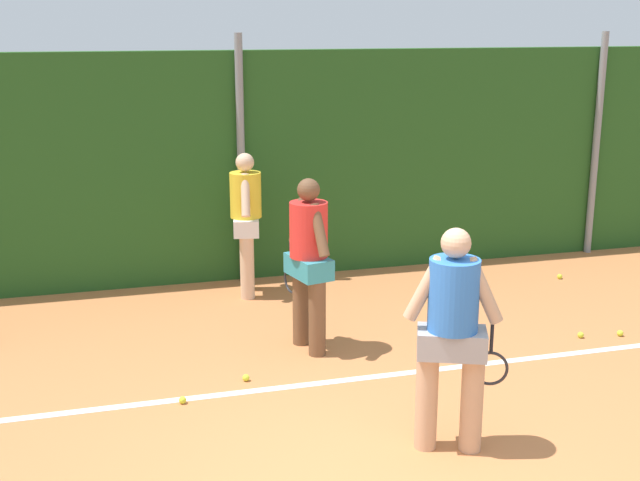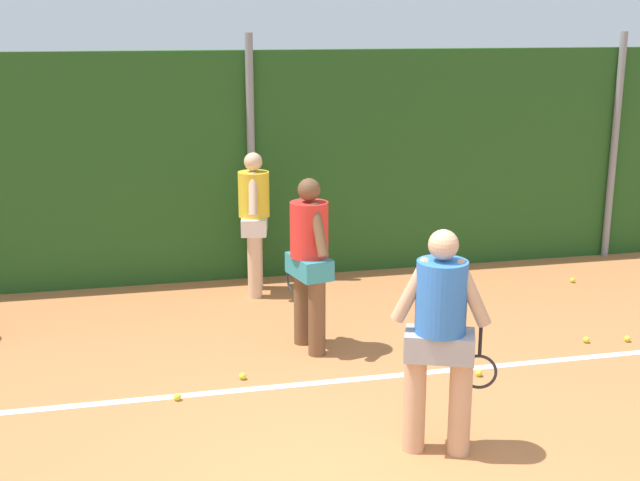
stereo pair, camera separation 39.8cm
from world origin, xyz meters
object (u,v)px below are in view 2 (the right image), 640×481
at_px(tennis_ball_0, 573,280).
at_px(tennis_ball_3, 586,340).
at_px(player_backcourt_far, 254,215).
at_px(player_foreground_near, 440,331).
at_px(player_midcourt, 309,255).
at_px(tennis_ball_6, 479,373).
at_px(tennis_ball_5, 243,376).
at_px(tennis_ball_7, 627,339).
at_px(tennis_ball_2, 177,397).

distance_m(tennis_ball_0, tennis_ball_3, 2.13).
bearing_deg(tennis_ball_3, player_backcourt_far, 142.43).
bearing_deg(player_foreground_near, tennis_ball_3, 59.56).
relative_size(player_midcourt, tennis_ball_6, 27.10).
bearing_deg(tennis_ball_0, player_foreground_near, -131.13).
relative_size(tennis_ball_5, tennis_ball_6, 1.00).
bearing_deg(player_midcourt, tennis_ball_7, -113.19).
height_order(tennis_ball_2, tennis_ball_5, same).
xyz_separation_m(tennis_ball_6, tennis_ball_7, (1.88, 0.48, 0.00)).
bearing_deg(tennis_ball_6, tennis_ball_3, 20.78).
bearing_deg(tennis_ball_3, tennis_ball_2, -174.08).
distance_m(tennis_ball_3, tennis_ball_5, 3.66).
distance_m(player_backcourt_far, tennis_ball_6, 3.56).
distance_m(player_midcourt, tennis_ball_3, 3.08).
xyz_separation_m(player_backcourt_far, tennis_ball_2, (-1.13, -2.87, -0.96)).
bearing_deg(tennis_ball_3, tennis_ball_7, -9.09).
relative_size(tennis_ball_2, tennis_ball_3, 1.00).
bearing_deg(tennis_ball_2, player_backcourt_far, 68.47).
xyz_separation_m(player_midcourt, tennis_ball_5, (-0.78, -0.61, -0.97)).
relative_size(player_foreground_near, tennis_ball_6, 27.29).
bearing_deg(tennis_ball_3, player_midcourt, 170.36).
bearing_deg(player_foreground_near, tennis_ball_6, 76.38).
bearing_deg(tennis_ball_5, player_midcourt, 38.41).
height_order(player_midcourt, tennis_ball_0, player_midcourt).
xyz_separation_m(player_backcourt_far, tennis_ball_0, (4.06, -0.50, -0.96)).
distance_m(player_foreground_near, player_backcourt_far, 4.31).
height_order(player_foreground_near, tennis_ball_2, player_foreground_near).
relative_size(player_foreground_near, tennis_ball_2, 27.29).
bearing_deg(tennis_ball_3, tennis_ball_5, -178.03).
relative_size(tennis_ball_2, tennis_ball_5, 1.00).
bearing_deg(tennis_ball_7, tennis_ball_2, -175.47).
distance_m(player_backcourt_far, tennis_ball_5, 2.77).
relative_size(tennis_ball_5, tennis_ball_7, 1.00).
xyz_separation_m(player_foreground_near, player_midcourt, (-0.53, 2.29, -0.01)).
xyz_separation_m(player_foreground_near, tennis_ball_0, (3.26, 3.73, -0.98)).
distance_m(tennis_ball_5, tennis_ball_6, 2.25).
height_order(tennis_ball_2, tennis_ball_3, same).
bearing_deg(tennis_ball_7, player_backcourt_far, 145.20).
distance_m(player_backcourt_far, tennis_ball_0, 4.20).
xyz_separation_m(tennis_ball_0, tennis_ball_5, (-4.57, -2.05, 0.00)).
xyz_separation_m(tennis_ball_2, tennis_ball_6, (2.84, -0.10, 0.00)).
bearing_deg(player_midcourt, tennis_ball_2, 109.96).
bearing_deg(tennis_ball_7, tennis_ball_5, -179.22).
bearing_deg(tennis_ball_5, tennis_ball_7, 0.78).
bearing_deg(tennis_ball_7, tennis_ball_6, -165.74).
distance_m(tennis_ball_6, tennis_ball_7, 1.94).
bearing_deg(tennis_ball_0, tennis_ball_6, -133.64).
height_order(tennis_ball_0, tennis_ball_5, same).
height_order(tennis_ball_5, tennis_ball_7, same).
height_order(player_foreground_near, player_midcourt, player_foreground_near).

